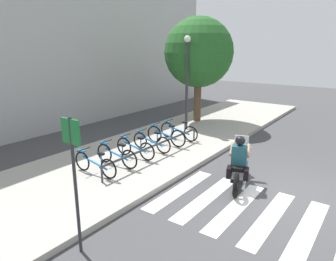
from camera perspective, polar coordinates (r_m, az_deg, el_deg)
name	(u,v)px	position (r m, az deg, el deg)	size (l,w,h in m)	color
ground_plane	(287,194)	(8.72, 21.29, -10.94)	(48.00, 48.00, 0.00)	#424244
sidewalk	(142,153)	(10.84, -4.95, -4.27)	(24.00, 4.40, 0.15)	#A8A399
crosswalk_stripe_1	(307,230)	(7.34, 24.49, -16.47)	(2.80, 0.40, 0.01)	white
crosswalk_stripe_2	(269,218)	(7.48, 18.31, -15.15)	(2.80, 0.40, 0.01)	white
crosswalk_stripe_3	(236,207)	(7.71, 12.50, -13.75)	(2.80, 0.40, 0.01)	white
crosswalk_stripe_4	(206,198)	(8.01, 7.14, -12.32)	(2.80, 0.40, 0.01)	white
crosswalk_stripe_5	(180,190)	(8.37, 2.26, -10.91)	(2.80, 0.40, 0.01)	white
motorcycle	(239,169)	(8.71, 13.02, -6.95)	(2.10, 0.94, 1.23)	black
rider	(239,157)	(8.50, 13.11, -4.85)	(0.74, 0.67, 1.44)	#1E4C59
bicycle_0	(95,164)	(9.02, -13.44, -6.04)	(0.48, 1.64, 0.71)	black
bicycle_1	(116,155)	(9.55, -9.57, -4.55)	(0.48, 1.63, 0.74)	black
bicycle_2	(135,148)	(10.13, -6.14, -3.25)	(0.48, 1.58, 0.74)	black
bicycle_3	(151,142)	(10.75, -3.10, -2.12)	(0.48, 1.60, 0.72)	black
bicycle_4	(166,136)	(11.39, -0.40, -0.96)	(0.48, 1.70, 0.79)	black
bicycle_5	(179,131)	(12.06, 2.00, -0.10)	(0.48, 1.69, 0.75)	black
bike_rack	(156,145)	(10.07, -2.18, -2.78)	(4.87, 0.07, 0.49)	#333338
street_lamp	(187,75)	(13.34, 3.53, 10.24)	(0.28, 0.28, 4.15)	#2D2D33
street_sign	(74,163)	(5.56, -17.15, -5.82)	(0.06, 0.44, 2.58)	#2D2D33
tree_near_rack	(199,53)	(14.89, 5.71, 14.19)	(3.26, 3.26, 5.07)	brown
building_backdrop	(38,47)	(14.61, -23.05, 14.05)	(24.00, 1.20, 7.35)	#A9A9A9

